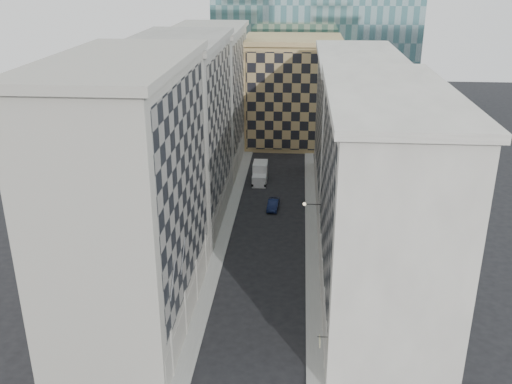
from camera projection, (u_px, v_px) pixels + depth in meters
The scene contains 13 objects.
sidewalk_west at pixel (226, 228), 70.36m from camera, with size 1.50×100.00×0.15m, color gray.
sidewalk_east at pixel (311, 231), 69.60m from camera, with size 1.50×100.00×0.15m, color gray.
bldg_left_a at pixel (130, 197), 48.81m from camera, with size 10.80×22.80×23.70m.
bldg_left_b at pixel (182, 133), 69.37m from camera, with size 10.80×22.80×22.70m.
bldg_left_c at pixel (209, 98), 89.92m from camera, with size 10.80×22.80×21.70m.
bldg_right_a at pixel (380, 203), 51.51m from camera, with size 10.80×26.80×20.70m.
bldg_right_b at pixel (355, 129), 76.68m from camera, with size 10.80×28.80×19.70m.
tan_block at pixel (292, 91), 101.45m from camera, with size 16.80×14.80×18.80m.
flagpoles_left at pixel (178, 268), 45.24m from camera, with size 0.10×6.33×2.33m.
bracket_lamp at pixel (306, 204), 61.84m from camera, with size 1.98×0.36×0.36m.
box_truck at pixel (260, 174), 85.33m from camera, with size 2.11×5.18×2.84m.
dark_car at pixel (273, 204), 75.95m from camera, with size 1.38×3.95×1.30m, color #0E1635.
shop_sign at pixel (320, 341), 43.20m from camera, with size 0.82×0.72×0.80m.
Camera 1 is at (3.36, -33.19, 30.36)m, focal length 40.00 mm.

